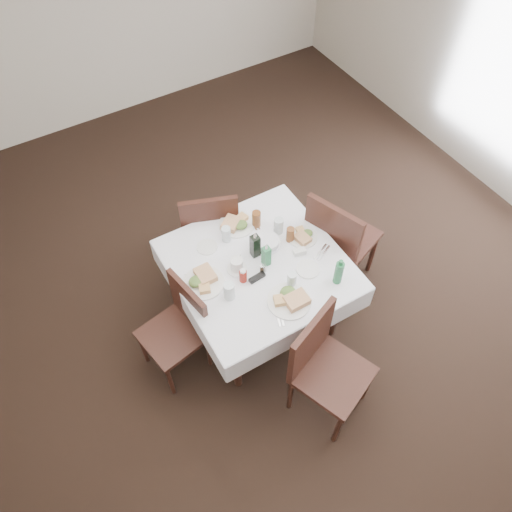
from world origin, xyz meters
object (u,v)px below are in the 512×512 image
(chair_south, at_px, (323,362))
(water_n, at_px, (226,234))
(water_s, at_px, (292,279))
(oil_cruet_dark, at_px, (255,245))
(oil_cruet_green, at_px, (266,255))
(ketchup_bottle, at_px, (243,276))
(green_bottle, at_px, (339,272))
(bread_basket, at_px, (267,242))
(chair_east, at_px, (338,238))
(coffee_mug, at_px, (237,265))
(water_w, at_px, (229,291))
(dining_table, at_px, (258,270))
(water_e, at_px, (279,226))
(chair_west, at_px, (180,324))
(chair_north, at_px, (210,225))

(chair_south, relative_size, water_n, 7.63)
(water_s, bearing_deg, oil_cruet_dark, 102.89)
(oil_cruet_green, relative_size, ketchup_bottle, 1.85)
(oil_cruet_green, distance_m, green_bottle, 0.53)
(bread_basket, height_order, oil_cruet_green, oil_cruet_green)
(chair_east, distance_m, water_n, 0.93)
(coffee_mug, bearing_deg, oil_cruet_dark, 14.63)
(water_n, xyz_separation_m, bread_basket, (0.24, -0.21, -0.03))
(water_w, bearing_deg, bread_basket, 28.94)
(dining_table, distance_m, chair_south, 0.83)
(water_w, relative_size, coffee_mug, 0.99)
(chair_east, bearing_deg, water_e, 157.96)
(chair_east, xyz_separation_m, water_s, (-0.65, -0.28, 0.23))
(chair_west, bearing_deg, water_s, -18.53)
(chair_east, xyz_separation_m, green_bottle, (-0.35, -0.42, 0.27))
(dining_table, bearing_deg, chair_east, -0.06)
(bread_basket, distance_m, green_bottle, 0.60)
(chair_east, xyz_separation_m, water_e, (-0.46, 0.19, 0.24))
(water_w, distance_m, coffee_mug, 0.25)
(water_s, distance_m, ketchup_bottle, 0.35)
(bread_basket, bearing_deg, chair_north, 110.10)
(chair_north, bearing_deg, ketchup_bottle, -98.23)
(oil_cruet_green, height_order, green_bottle, green_bottle)
(oil_cruet_dark, bearing_deg, chair_west, -171.74)
(water_e, xyz_separation_m, ketchup_bottle, (-0.46, -0.26, -0.01))
(chair_east, bearing_deg, chair_north, 140.02)
(chair_south, relative_size, water_e, 7.32)
(chair_east, height_order, water_s, chair_east)
(chair_south, height_order, green_bottle, green_bottle)
(chair_south, distance_m, oil_cruet_green, 0.85)
(water_w, bearing_deg, dining_table, 24.10)
(water_s, height_order, water_w, water_w)
(chair_north, xyz_separation_m, water_n, (-0.03, -0.36, 0.27))
(water_s, bearing_deg, coffee_mug, 129.90)
(chair_north, xyz_separation_m, oil_cruet_green, (0.11, -0.71, 0.30))
(chair_south, xyz_separation_m, green_bottle, (0.38, 0.40, 0.30))
(chair_west, relative_size, green_bottle, 3.71)
(chair_north, bearing_deg, water_e, -54.52)
(chair_south, distance_m, green_bottle, 0.63)
(dining_table, xyz_separation_m, chair_south, (0.02, -0.82, -0.11))
(water_w, bearing_deg, coffee_mug, 48.21)
(chair_north, bearing_deg, oil_cruet_green, -81.18)
(water_w, distance_m, oil_cruet_green, 0.39)
(dining_table, relative_size, chair_north, 1.27)
(chair_east, height_order, water_e, chair_east)
(oil_cruet_dark, height_order, coffee_mug, oil_cruet_dark)
(chair_west, bearing_deg, dining_table, 1.37)
(oil_cruet_dark, bearing_deg, oil_cruet_green, -77.31)
(coffee_mug, bearing_deg, water_n, 76.41)
(chair_east, distance_m, oil_cruet_dark, 0.79)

